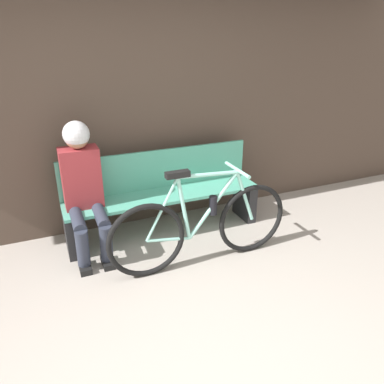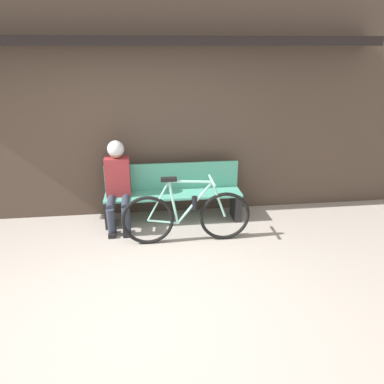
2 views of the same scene
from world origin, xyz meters
TOP-DOWN VIEW (x-y plane):
  - storefront_wall at (0.00, 2.25)m, footprint 12.00×0.56m
  - park_bench_near at (0.48, 1.88)m, footprint 1.97×0.42m
  - bicycle at (0.60, 1.18)m, footprint 1.69×0.40m
  - person_seated at (-0.30, 1.77)m, footprint 0.34×0.61m

SIDE VIEW (x-z plane):
  - bicycle at x=0.60m, z-range -0.08..0.83m
  - park_bench_near at x=0.48m, z-range -0.01..0.83m
  - person_seated at x=-0.30m, z-range 0.09..1.33m
  - storefront_wall at x=0.00m, z-range 0.06..3.26m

